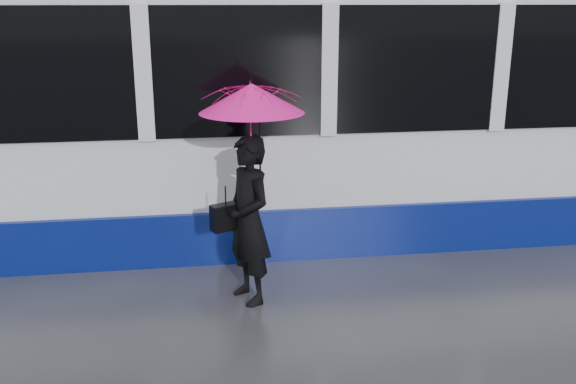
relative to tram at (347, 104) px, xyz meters
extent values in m
plane|color=#2C2C31|center=(-0.82, -2.50, -1.64)|extent=(90.00, 90.00, 0.00)
cube|color=#3F3D38|center=(-0.82, -0.72, -1.63)|extent=(34.00, 0.07, 0.02)
cube|color=#3F3D38|center=(-0.82, 0.72, -1.63)|extent=(34.00, 0.07, 0.02)
cube|color=white|center=(0.00, 0.00, -0.11)|extent=(24.00, 2.40, 2.95)
cube|color=navy|center=(0.00, 0.00, -1.33)|extent=(24.00, 2.56, 0.62)
cube|color=black|center=(0.00, 0.00, 0.56)|extent=(23.00, 2.48, 1.40)
imported|color=black|center=(-1.49, -2.21, -0.78)|extent=(0.63, 0.74, 1.71)
imported|color=#FB1599|center=(-1.44, -2.21, 0.16)|extent=(1.24, 1.25, 0.85)
cone|color=#FB1599|center=(-1.44, -2.21, 0.43)|extent=(1.33, 1.33, 0.28)
cylinder|color=black|center=(-1.44, -2.21, 0.59)|extent=(0.01, 0.01, 0.06)
cylinder|color=black|center=(-1.37, -2.18, -0.16)|extent=(0.02, 0.02, 0.75)
cube|color=black|center=(-1.71, -2.19, -0.74)|extent=(0.33, 0.25, 0.26)
cylinder|color=black|center=(-1.71, -2.19, -0.52)|extent=(0.01, 0.01, 0.18)
camera|label=1|loc=(-1.97, -8.20, 1.31)|focal=40.00mm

